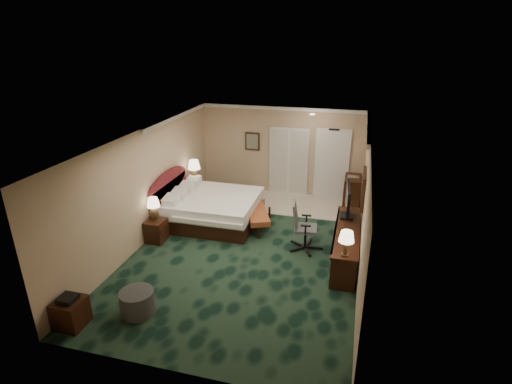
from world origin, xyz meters
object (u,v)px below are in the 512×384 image
(nightstand_near, at_px, (156,230))
(bed_bench, at_px, (257,219))
(desk_chair, at_px, (306,227))
(bed, at_px, (215,209))
(minibar, at_px, (352,192))
(nightstand_far, at_px, (195,194))
(lamp_near, at_px, (154,209))
(ottoman, at_px, (137,302))
(lamp_far, at_px, (194,172))
(side_table, at_px, (71,313))
(tv, at_px, (348,201))
(desk, at_px, (346,245))

(nightstand_near, relative_size, bed_bench, 0.39)
(nightstand_near, height_order, desk_chair, desk_chair)
(bed, height_order, desk_chair, desk_chair)
(minibar, bearing_deg, nightstand_far, -166.73)
(nightstand_near, bearing_deg, minibar, 36.66)
(lamp_near, bearing_deg, bed_bench, 30.99)
(ottoman, relative_size, desk_chair, 0.54)
(lamp_far, relative_size, bed_bench, 0.49)
(bed, distance_m, side_table, 4.61)
(ottoman, xyz_separation_m, minibar, (3.52, 5.87, 0.22))
(tv, bearing_deg, side_table, -140.98)
(ottoman, height_order, tv, tv)
(nightstand_far, distance_m, side_table, 5.42)
(desk, xyz_separation_m, minibar, (0.01, 3.04, 0.08))
(lamp_near, relative_size, desk, 0.23)
(nightstand_near, bearing_deg, bed, 54.37)
(ottoman, bearing_deg, desk, 38.76)
(bed_bench, relative_size, minibar, 1.57)
(bed, height_order, nightstand_near, bed)
(bed_bench, xyz_separation_m, desk, (2.30, -1.03, 0.13))
(bed_bench, distance_m, ottoman, 4.04)
(desk_chair, bearing_deg, tv, 20.64)
(lamp_far, distance_m, tv, 4.57)
(side_table, relative_size, minibar, 0.58)
(desk, relative_size, minibar, 2.85)
(lamp_near, xyz_separation_m, desk_chair, (3.55, 0.52, -0.26))
(desk_chair, bearing_deg, ottoman, -136.15)
(tv, bearing_deg, nightstand_near, -171.67)
(lamp_near, distance_m, lamp_far, 2.33)
(nightstand_far, bearing_deg, bed, -44.29)
(tv, bearing_deg, lamp_far, 158.68)
(nightstand_far, bearing_deg, desk_chair, -26.77)
(lamp_far, distance_m, desk, 4.91)
(lamp_far, bearing_deg, ottoman, -79.37)
(nightstand_near, bearing_deg, side_table, -89.42)
(nightstand_near, height_order, lamp_near, lamp_near)
(lamp_far, xyz_separation_m, desk_chair, (3.49, -1.80, -0.43))
(ottoman, xyz_separation_m, desk_chair, (2.58, 3.06, 0.35))
(nightstand_near, height_order, side_table, nightstand_near)
(side_table, xyz_separation_m, tv, (4.38, 4.09, 0.86))
(desk, xyz_separation_m, desk_chair, (-0.93, 0.24, 0.21))
(nightstand_near, xyz_separation_m, side_table, (0.03, -3.13, -0.01))
(desk, bearing_deg, ottoman, -141.24)
(tv, relative_size, minibar, 1.12)
(nightstand_near, xyz_separation_m, lamp_near, (-0.01, 0.01, 0.56))
(lamp_near, relative_size, bed_bench, 0.42)
(nightstand_far, relative_size, lamp_far, 0.99)
(nightstand_near, xyz_separation_m, desk, (4.47, 0.29, 0.09))
(lamp_far, distance_m, minibar, 4.58)
(lamp_near, distance_m, tv, 4.54)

